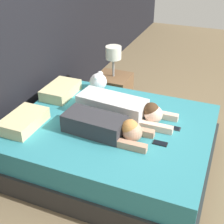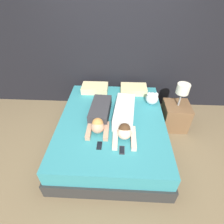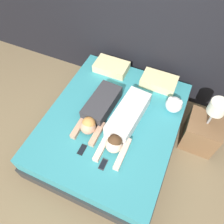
{
  "view_description": "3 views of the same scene",
  "coord_description": "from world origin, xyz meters",
  "px_view_note": "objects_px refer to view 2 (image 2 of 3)",
  "views": [
    {
      "loc": [
        -2.57,
        -1.04,
        2.33
      ],
      "look_at": [
        0.0,
        0.0,
        0.67
      ],
      "focal_mm": 50.0,
      "sensor_mm": 36.0,
      "label": 1
    },
    {
      "loc": [
        0.11,
        -2.12,
        2.4
      ],
      "look_at": [
        0.0,
        0.0,
        0.67
      ],
      "focal_mm": 28.0,
      "sensor_mm": 36.0,
      "label": 2
    },
    {
      "loc": [
        0.65,
        -1.47,
        2.92
      ],
      "look_at": [
        0.0,
        0.0,
        0.67
      ],
      "focal_mm": 35.0,
      "sensor_mm": 36.0,
      "label": 3
    }
  ],
  "objects_px": {
    "bed": "(112,131)",
    "nightstand": "(175,114)",
    "person_left": "(100,115)",
    "cell_phone_left": "(99,145)",
    "plush_toy": "(152,98)",
    "person_right": "(124,117)",
    "cell_phone_right": "(122,150)",
    "pillow_head_right": "(134,89)",
    "pillow_head_left": "(95,88)"
  },
  "relations": [
    {
      "from": "pillow_head_right",
      "to": "plush_toy",
      "type": "relative_size",
      "value": 2.2
    },
    {
      "from": "cell_phone_left",
      "to": "plush_toy",
      "type": "height_order",
      "value": "plush_toy"
    },
    {
      "from": "person_left",
      "to": "cell_phone_right",
      "type": "relative_size",
      "value": 6.55
    },
    {
      "from": "person_right",
      "to": "pillow_head_left",
      "type": "bearing_deg",
      "value": 123.22
    },
    {
      "from": "bed",
      "to": "pillow_head_right",
      "type": "xyz_separation_m",
      "value": [
        0.38,
        0.84,
        0.33
      ]
    },
    {
      "from": "bed",
      "to": "person_left",
      "type": "xyz_separation_m",
      "value": [
        -0.2,
        -0.01,
        0.36
      ]
    },
    {
      "from": "person_left",
      "to": "nightstand",
      "type": "bearing_deg",
      "value": 18.8
    },
    {
      "from": "pillow_head_left",
      "to": "plush_toy",
      "type": "xyz_separation_m",
      "value": [
        1.07,
        -0.37,
        0.05
      ]
    },
    {
      "from": "cell_phone_right",
      "to": "person_right",
      "type": "bearing_deg",
      "value": 86.95
    },
    {
      "from": "pillow_head_left",
      "to": "cell_phone_right",
      "type": "height_order",
      "value": "pillow_head_left"
    },
    {
      "from": "bed",
      "to": "cell_phone_right",
      "type": "bearing_deg",
      "value": -75.21
    },
    {
      "from": "pillow_head_left",
      "to": "person_left",
      "type": "distance_m",
      "value": 0.87
    },
    {
      "from": "cell_phone_left",
      "to": "plush_toy",
      "type": "distance_m",
      "value": 1.33
    },
    {
      "from": "bed",
      "to": "pillow_head_right",
      "type": "height_order",
      "value": "pillow_head_right"
    },
    {
      "from": "bed",
      "to": "nightstand",
      "type": "bearing_deg",
      "value": 21.21
    },
    {
      "from": "bed",
      "to": "cell_phone_left",
      "type": "relative_size",
      "value": 15.21
    },
    {
      "from": "cell_phone_left",
      "to": "pillow_head_right",
      "type": "bearing_deg",
      "value": 69.34
    },
    {
      "from": "plush_toy",
      "to": "person_right",
      "type": "bearing_deg",
      "value": -133.8
    },
    {
      "from": "cell_phone_left",
      "to": "person_left",
      "type": "bearing_deg",
      "value": 95.15
    },
    {
      "from": "person_left",
      "to": "person_right",
      "type": "bearing_deg",
      "value": -4.96
    },
    {
      "from": "plush_toy",
      "to": "nightstand",
      "type": "distance_m",
      "value": 0.59
    },
    {
      "from": "person_right",
      "to": "cell_phone_left",
      "type": "distance_m",
      "value": 0.63
    },
    {
      "from": "pillow_head_left",
      "to": "nightstand",
      "type": "distance_m",
      "value": 1.63
    },
    {
      "from": "cell_phone_left",
      "to": "nightstand",
      "type": "bearing_deg",
      "value": 37.63
    },
    {
      "from": "person_left",
      "to": "cell_phone_left",
      "type": "relative_size",
      "value": 6.55
    },
    {
      "from": "pillow_head_right",
      "to": "plush_toy",
      "type": "height_order",
      "value": "plush_toy"
    },
    {
      "from": "bed",
      "to": "cell_phone_left",
      "type": "height_order",
      "value": "cell_phone_left"
    },
    {
      "from": "bed",
      "to": "pillow_head_left",
      "type": "height_order",
      "value": "pillow_head_left"
    },
    {
      "from": "pillow_head_left",
      "to": "person_left",
      "type": "bearing_deg",
      "value": -77.64
    },
    {
      "from": "pillow_head_right",
      "to": "cell_phone_right",
      "type": "bearing_deg",
      "value": -98.41
    },
    {
      "from": "person_left",
      "to": "nightstand",
      "type": "relative_size",
      "value": 0.97
    },
    {
      "from": "plush_toy",
      "to": "nightstand",
      "type": "relative_size",
      "value": 0.25
    },
    {
      "from": "bed",
      "to": "nightstand",
      "type": "height_order",
      "value": "nightstand"
    },
    {
      "from": "pillow_head_left",
      "to": "pillow_head_right",
      "type": "distance_m",
      "value": 0.76
    },
    {
      "from": "plush_toy",
      "to": "pillow_head_left",
      "type": "bearing_deg",
      "value": 160.99
    },
    {
      "from": "bed",
      "to": "pillow_head_right",
      "type": "distance_m",
      "value": 0.98
    },
    {
      "from": "pillow_head_left",
      "to": "plush_toy",
      "type": "bearing_deg",
      "value": -19.01
    },
    {
      "from": "person_left",
      "to": "person_right",
      "type": "relative_size",
      "value": 0.83
    },
    {
      "from": "pillow_head_left",
      "to": "plush_toy",
      "type": "distance_m",
      "value": 1.13
    },
    {
      "from": "cell_phone_right",
      "to": "person_left",
      "type": "bearing_deg",
      "value": 120.41
    },
    {
      "from": "person_right",
      "to": "plush_toy",
      "type": "relative_size",
      "value": 4.81
    },
    {
      "from": "plush_toy",
      "to": "pillow_head_right",
      "type": "bearing_deg",
      "value": 129.78
    },
    {
      "from": "pillow_head_right",
      "to": "cell_phone_right",
      "type": "relative_size",
      "value": 3.64
    },
    {
      "from": "bed",
      "to": "nightstand",
      "type": "distance_m",
      "value": 1.26
    },
    {
      "from": "person_right",
      "to": "plush_toy",
      "type": "bearing_deg",
      "value": 46.2
    },
    {
      "from": "nightstand",
      "to": "person_right",
      "type": "bearing_deg",
      "value": -152.91
    },
    {
      "from": "cell_phone_left",
      "to": "pillow_head_left",
      "type": "bearing_deg",
      "value": 99.56
    },
    {
      "from": "pillow_head_left",
      "to": "nightstand",
      "type": "bearing_deg",
      "value": -13.81
    },
    {
      "from": "bed",
      "to": "plush_toy",
      "type": "distance_m",
      "value": 0.91
    },
    {
      "from": "bed",
      "to": "plush_toy",
      "type": "relative_size",
      "value": 9.21
    }
  ]
}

